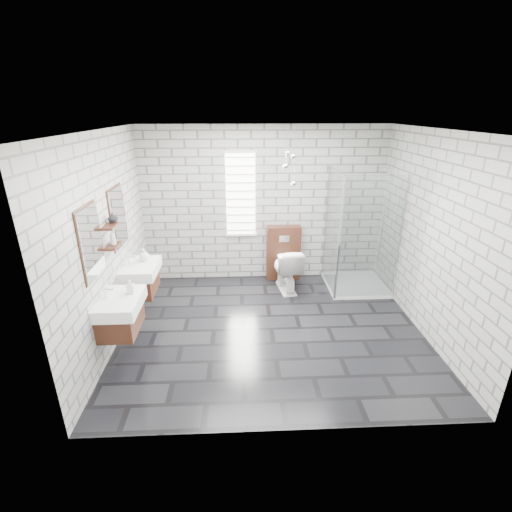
{
  "coord_description": "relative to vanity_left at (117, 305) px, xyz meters",
  "views": [
    {
      "loc": [
        -0.44,
        -4.52,
        2.94
      ],
      "look_at": [
        -0.2,
        0.35,
        0.99
      ],
      "focal_mm": 26.0,
      "sensor_mm": 36.0,
      "label": 1
    }
  ],
  "objects": [
    {
      "name": "pendant_cluster",
      "position": [
        2.28,
        1.93,
        1.36
      ],
      "size": [
        0.24,
        0.22,
        0.92
      ],
      "color": "silver",
      "rests_on": "ceiling"
    },
    {
      "name": "shower_enclosure",
      "position": [
        3.41,
        1.74,
        -0.25
      ],
      "size": [
        1.0,
        1.0,
        2.03
      ],
      "color": "white",
      "rests_on": "floor"
    },
    {
      "name": "ceiling",
      "position": [
        1.91,
        0.56,
        1.95
      ],
      "size": [
        4.2,
        3.6,
        0.02
      ],
      "primitive_type": "cube",
      "color": "white",
      "rests_on": "wall_back"
    },
    {
      "name": "wall_right",
      "position": [
        4.02,
        0.56,
        0.59
      ],
      "size": [
        0.02,
        3.6,
        2.7
      ],
      "primitive_type": "cube",
      "color": "#A5A5A0",
      "rests_on": "floor"
    },
    {
      "name": "soap_bottle_a",
      "position": [
        0.15,
        0.12,
        0.18
      ],
      "size": [
        0.08,
        0.08,
        0.17
      ],
      "primitive_type": "imported",
      "rotation": [
        0.0,
        0.0,
        -0.05
      ],
      "color": "#B2B2B2",
      "rests_on": "vanity_left"
    },
    {
      "name": "vanity_left",
      "position": [
        0.0,
        0.0,
        0.0
      ],
      "size": [
        0.47,
        0.7,
        1.57
      ],
      "color": "#462215",
      "rests_on": "wall_left"
    },
    {
      "name": "shelf_upper",
      "position": [
        -0.12,
        0.51,
        0.82
      ],
      "size": [
        0.14,
        0.3,
        0.03
      ],
      "primitive_type": "cube",
      "color": "#462215",
      "rests_on": "wall_left"
    },
    {
      "name": "flush_plate",
      "position": [
        2.26,
        2.15,
        0.04
      ],
      "size": [
        0.18,
        0.01,
        0.12
      ],
      "primitive_type": "cube",
      "color": "silver",
      "rests_on": "cistern_panel"
    },
    {
      "name": "toilet",
      "position": [
        2.26,
        1.81,
        -0.37
      ],
      "size": [
        0.52,
        0.8,
        0.76
      ],
      "primitive_type": "imported",
      "rotation": [
        0.0,
        0.0,
        3.28
      ],
      "color": "white",
      "rests_on": "floor"
    },
    {
      "name": "wall_front",
      "position": [
        1.91,
        -1.25,
        0.59
      ],
      "size": [
        4.2,
        0.02,
        2.7
      ],
      "primitive_type": "cube",
      "color": "#A5A5A0",
      "rests_on": "floor"
    },
    {
      "name": "soap_bottle_c",
      "position": [
        -0.11,
        0.51,
        0.67
      ],
      "size": [
        0.09,
        0.09,
        0.18
      ],
      "primitive_type": "imported",
      "rotation": [
        0.0,
        0.0,
        0.29
      ],
      "color": "#B2B2B2",
      "rests_on": "shelf_lower"
    },
    {
      "name": "cistern_panel",
      "position": [
        2.26,
        2.26,
        -0.26
      ],
      "size": [
        0.6,
        0.2,
        1.0
      ],
      "primitive_type": "cube",
      "color": "#462215",
      "rests_on": "floor"
    },
    {
      "name": "wall_back",
      "position": [
        1.91,
        2.37,
        0.59
      ],
      "size": [
        4.2,
        0.02,
        2.7
      ],
      "primitive_type": "cube",
      "color": "#A5A5A0",
      "rests_on": "floor"
    },
    {
      "name": "window",
      "position": [
        1.51,
        2.34,
        0.79
      ],
      "size": [
        0.56,
        0.05,
        1.48
      ],
      "color": "white",
      "rests_on": "wall_back"
    },
    {
      "name": "wall_left",
      "position": [
        -0.2,
        0.56,
        0.59
      ],
      "size": [
        0.02,
        3.6,
        2.7
      ],
      "primitive_type": "cube",
      "color": "#A5A5A0",
      "rests_on": "floor"
    },
    {
      "name": "shelf_lower",
      "position": [
        -0.12,
        0.51,
        0.56
      ],
      "size": [
        0.14,
        0.3,
        0.03
      ],
      "primitive_type": "cube",
      "color": "#462215",
      "rests_on": "wall_left"
    },
    {
      "name": "vanity_right",
      "position": [
        0.0,
        1.01,
        0.0
      ],
      "size": [
        0.47,
        0.7,
        1.57
      ],
      "color": "#462215",
      "rests_on": "wall_left"
    },
    {
      "name": "soap_bottle_b",
      "position": [
        0.08,
        1.13,
        0.19
      ],
      "size": [
        0.19,
        0.19,
        0.19
      ],
      "primitive_type": "imported",
      "rotation": [
        0.0,
        0.0,
        -0.39
      ],
      "color": "#B2B2B2",
      "rests_on": "vanity_right"
    },
    {
      "name": "floor",
      "position": [
        1.91,
        0.56,
        -0.77
      ],
      "size": [
        4.2,
        3.6,
        0.02
      ],
      "primitive_type": "cube",
      "color": "black",
      "rests_on": "ground"
    },
    {
      "name": "vase",
      "position": [
        -0.11,
        0.62,
        0.9
      ],
      "size": [
        0.16,
        0.16,
        0.13
      ],
      "primitive_type": "imported",
      "rotation": [
        0.0,
        0.0,
        -0.41
      ],
      "color": "#B2B2B2",
      "rests_on": "shelf_upper"
    }
  ]
}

